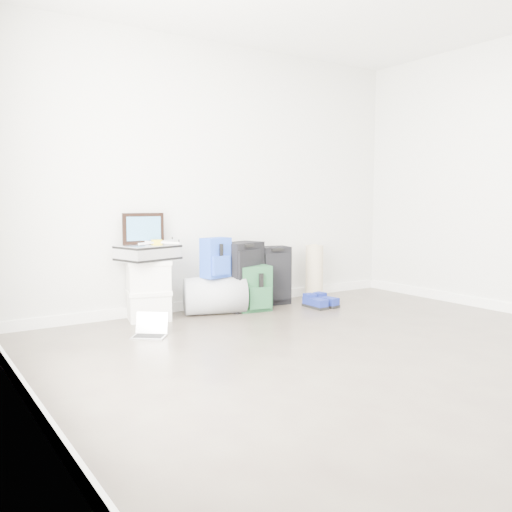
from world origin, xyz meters
TOP-DOWN VIEW (x-y plane):
  - ground at (0.00, 0.00)m, footprint 5.00×5.00m
  - room_envelope at (0.00, 0.02)m, footprint 4.52×5.02m
  - boxes_stack at (-0.87, 2.29)m, footprint 0.46×0.40m
  - briefcase at (-0.87, 2.29)m, footprint 0.58×0.49m
  - painting at (-0.87, 2.38)m, footprint 0.39×0.08m
  - drone at (-0.79, 2.27)m, footprint 0.46×0.46m
  - duffel_bag at (-0.22, 2.18)m, footprint 0.68×0.54m
  - blue_backpack at (-0.22, 2.15)m, footprint 0.30×0.25m
  - large_suitcase at (0.12, 2.22)m, footprint 0.50×0.41m
  - green_backpack at (0.18, 2.08)m, footprint 0.36×0.29m
  - carry_on at (0.53, 2.29)m, footprint 0.43×0.31m
  - shoes at (0.86, 1.86)m, footprint 0.28×0.32m
  - rolled_rug at (1.14, 2.31)m, footprint 0.20×0.20m
  - laptop at (-1.10, 1.71)m, footprint 0.33×0.32m

SIDE VIEW (x-z plane):
  - ground at x=0.00m, z-range 0.00..0.00m
  - laptop at x=-1.10m, z-range -0.05..0.14m
  - shoes at x=0.86m, z-range 0.00..0.10m
  - duffel_bag at x=-0.22m, z-range 0.00..0.37m
  - green_backpack at x=0.18m, z-range -0.01..0.45m
  - boxes_stack at x=-0.87m, z-range 0.00..0.56m
  - rolled_rug at x=1.14m, z-range 0.00..0.60m
  - carry_on at x=0.53m, z-range 0.00..0.62m
  - large_suitcase at x=0.12m, z-range 0.00..0.69m
  - blue_backpack at x=-0.22m, z-range 0.36..0.75m
  - briefcase at x=-0.87m, z-range 0.56..0.71m
  - drone at x=-0.79m, z-range 0.71..0.75m
  - painting at x=-0.87m, z-range 0.71..1.00m
  - room_envelope at x=0.00m, z-range 0.37..3.08m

